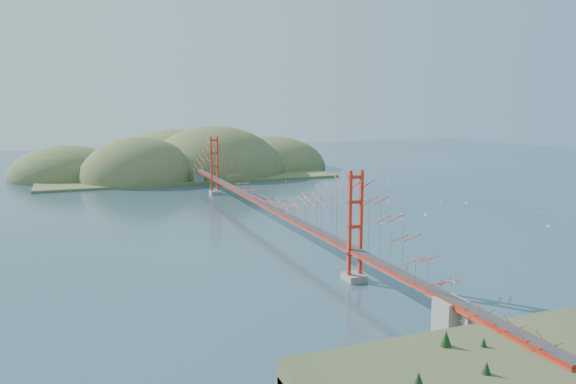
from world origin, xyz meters
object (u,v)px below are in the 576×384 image
object	(u,v)px
fort	(469,339)
sailboat_2	(402,215)
sailboat_1	(354,205)
sailboat_0	(426,214)
bridge	(262,178)

from	to	relation	value
fort	sailboat_2	xyz separation A→B (m)	(22.87, 44.82, -0.53)
sailboat_1	sailboat_0	bearing A→B (deg)	-58.52
fort	sailboat_1	distance (m)	59.42
sailboat_0	sailboat_1	bearing A→B (deg)	121.48
fort	sailboat_0	distance (m)	51.86
bridge	sailboat_0	size ratio (longest dim) A/B	129.27
sailboat_1	sailboat_2	bearing A→B (deg)	-75.10
sailboat_1	sailboat_0	size ratio (longest dim) A/B	0.94
bridge	sailboat_0	xyz separation A→B (m)	(27.51, -3.77, -6.85)
sailboat_2	sailboat_1	distance (m)	11.56
fort	sailboat_1	size ratio (longest dim) A/B	5.37
fort	sailboat_0	bearing A→B (deg)	58.49
bridge	fort	xyz separation A→B (m)	(0.40, -47.98, -6.34)
bridge	sailboat_1	distance (m)	22.87
bridge	sailboat_2	world-z (taller)	bridge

